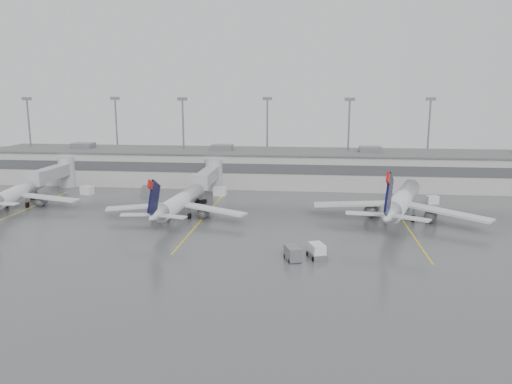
# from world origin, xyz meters

# --- Properties ---
(ground) EXTENTS (260.00, 260.00, 0.00)m
(ground) POSITION_xyz_m (0.00, 0.00, 0.00)
(ground) COLOR #4D4C4F
(ground) RESTS_ON ground
(terminal) EXTENTS (152.00, 17.00, 9.45)m
(terminal) POSITION_xyz_m (-0.01, 57.98, 4.17)
(terminal) COLOR #B4B4AF
(terminal) RESTS_ON ground
(light_masts) EXTENTS (142.40, 8.00, 20.60)m
(light_masts) POSITION_xyz_m (0.00, 63.75, 12.03)
(light_masts) COLOR gray
(light_masts) RESTS_ON ground
(jet_bridge_left) EXTENTS (4.00, 17.20, 7.00)m
(jet_bridge_left) POSITION_xyz_m (-55.50, 45.72, 3.87)
(jet_bridge_left) COLOR #ACAFB2
(jet_bridge_left) RESTS_ON ground
(jet_bridge_right) EXTENTS (4.00, 17.20, 7.00)m
(jet_bridge_right) POSITION_xyz_m (-20.50, 45.72, 3.87)
(jet_bridge_right) COLOR #ACAFB2
(jet_bridge_right) RESTS_ON ground
(stand_markings) EXTENTS (105.25, 40.00, 0.01)m
(stand_markings) POSITION_xyz_m (-0.00, 24.00, 0.01)
(stand_markings) COLOR yellow
(stand_markings) RESTS_ON ground
(jet_far_left) EXTENTS (24.87, 28.10, 9.14)m
(jet_far_left) POSITION_xyz_m (-55.08, 28.69, 2.84)
(jet_far_left) COLOR silver
(jet_far_left) RESTS_ON ground
(jet_mid_left) EXTENTS (25.42, 28.56, 9.24)m
(jet_mid_left) POSITION_xyz_m (-21.69, 24.15, 2.87)
(jet_mid_left) COLOR silver
(jet_mid_left) RESTS_ON ground
(jet_mid_right) EXTENTS (28.58, 32.54, 10.87)m
(jet_mid_right) POSITION_xyz_m (17.06, 27.06, 3.38)
(jet_mid_right) COLOR silver
(jet_mid_right) RESTS_ON ground
(baggage_tug) EXTENTS (2.93, 3.63, 2.03)m
(baggage_tug) POSITION_xyz_m (2.44, 4.81, 0.79)
(baggage_tug) COLOR white
(baggage_tug) RESTS_ON ground
(baggage_cart) EXTENTS (2.59, 3.34, 1.89)m
(baggage_cart) POSITION_xyz_m (-0.76, 3.61, 0.99)
(baggage_cart) COLOR slate
(baggage_cart) RESTS_ON ground
(gse_uld_a) EXTENTS (2.87, 2.25, 1.80)m
(gse_uld_a) POSITION_xyz_m (-47.05, 41.75, 0.90)
(gse_uld_a) COLOR white
(gse_uld_a) RESTS_ON ground
(gse_uld_b) EXTENTS (2.79, 1.95, 1.90)m
(gse_uld_b) POSITION_xyz_m (-18.00, 43.67, 0.95)
(gse_uld_b) COLOR white
(gse_uld_b) RESTS_ON ground
(gse_uld_c) EXTENTS (2.54, 1.97, 1.60)m
(gse_uld_c) POSITION_xyz_m (25.59, 40.66, 0.80)
(gse_uld_c) COLOR white
(gse_uld_c) RESTS_ON ground
(gse_loader) EXTENTS (2.84, 3.93, 2.25)m
(gse_loader) POSITION_xyz_m (-33.06, 40.65, 1.12)
(gse_loader) COLOR slate
(gse_loader) RESTS_ON ground
(cone_a) EXTENTS (0.39, 0.39, 0.63)m
(cone_a) POSITION_xyz_m (-55.05, 32.42, 0.31)
(cone_a) COLOR orange
(cone_a) RESTS_ON ground
(cone_b) EXTENTS (0.41, 0.41, 0.66)m
(cone_b) POSITION_xyz_m (-26.26, 34.80, 0.33)
(cone_b) COLOR orange
(cone_b) RESTS_ON ground
(cone_c) EXTENTS (0.46, 0.46, 0.73)m
(cone_c) POSITION_xyz_m (11.86, 35.96, 0.36)
(cone_c) COLOR orange
(cone_c) RESTS_ON ground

